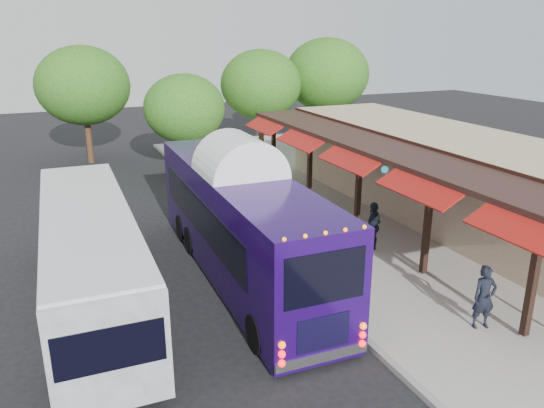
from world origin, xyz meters
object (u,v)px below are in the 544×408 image
city_bus (90,253)px  ped_d (274,169)px  ped_b (294,212)px  ped_c (373,226)px  ped_a (484,297)px  coach_bus (241,217)px

city_bus → ped_d: city_bus is taller
city_bus → ped_d: bearing=43.7°
ped_b → ped_c: size_ratio=0.94×
ped_a → ped_d: 14.28m
ped_c → ped_d: size_ratio=0.95×
ped_a → ped_b: size_ratio=1.03×
city_bus → ped_a: (9.21, -5.61, -0.59)m
coach_bus → city_bus: size_ratio=1.06×
coach_bus → ped_b: 3.95m
ped_d → city_bus: bearing=31.4°
coach_bus → ped_c: size_ratio=6.44×
ped_a → ped_d: ped_d is taller
ped_c → coach_bus: bearing=-37.9°
ped_a → ped_c: 5.53m
city_bus → ped_b: city_bus is taller
ped_c → ped_d: 8.76m
city_bus → ped_b: bearing=19.6°
city_bus → ped_c: bearing=0.7°
ped_c → ped_d: bearing=-124.3°
coach_bus → ped_b: (3.04, 2.33, -0.98)m
city_bus → ped_c: size_ratio=6.07×
coach_bus → ped_b: bearing=38.6°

